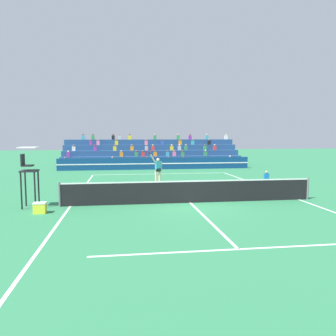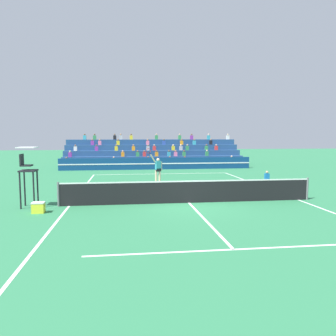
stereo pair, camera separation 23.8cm
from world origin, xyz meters
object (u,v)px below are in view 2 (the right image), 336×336
Objects in this scene: umpire_chair at (27,169)px; equipment_cooler at (38,207)px; ball_kid_courtside at (267,179)px; tennis_player at (158,169)px; tennis_ball at (182,182)px.

equipment_cooler is at bearing -59.17° from umpire_chair.
umpire_chair reaches higher than equipment_cooler.
tennis_player reaches higher than ball_kid_courtside.
umpire_chair is 8.89m from tennis_player.
ball_kid_courtside is 0.35× the size of tennis_player.
umpire_chair is 5.34× the size of equipment_cooler.
tennis_player is 9.31m from equipment_cooler.
tennis_player is (-7.20, 0.66, 0.65)m from ball_kid_courtside.
tennis_ball is at bearing 15.30° from tennis_player.
umpire_chair is 14.71m from ball_kid_courtside.
ball_kid_courtside is 12.43× the size of tennis_ball.
equipment_cooler reaches higher than tennis_ball.
ball_kid_courtside is at bearing 22.08° from umpire_chair.
umpire_chair is at bearing -140.51° from tennis_ball.
tennis_player is at bearing 174.76° from ball_kid_courtside.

